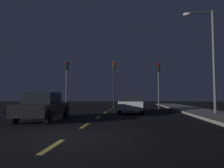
# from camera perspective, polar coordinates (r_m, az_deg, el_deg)

# --- Properties ---
(ground_plane) EXTENTS (80.00, 80.00, 0.00)m
(ground_plane) POSITION_cam_1_polar(r_m,az_deg,el_deg) (13.73, -3.38, -8.83)
(ground_plane) COLOR black
(sidewalk_curb_right) EXTENTS (3.00, 40.00, 0.15)m
(sidewalk_curb_right) POSITION_cam_1_polar(r_m,az_deg,el_deg) (14.63, 27.40, -7.83)
(sidewalk_curb_right) COLOR gray
(sidewalk_curb_right) RESTS_ON ground_plane
(lane_stripe_nearest) EXTENTS (0.16, 1.60, 0.01)m
(lane_stripe_nearest) POSITION_cam_1_polar(r_m,az_deg,el_deg) (5.85, -16.04, -16.12)
(lane_stripe_nearest) COLOR #EACC4C
(lane_stripe_nearest) RESTS_ON ground_plane
(lane_stripe_second) EXTENTS (0.16, 1.60, 0.01)m
(lane_stripe_second) POSITION_cam_1_polar(r_m,az_deg,el_deg) (9.44, -7.47, -11.28)
(lane_stripe_second) COLOR #EACC4C
(lane_stripe_second) RESTS_ON ground_plane
(lane_stripe_third) EXTENTS (0.16, 1.60, 0.01)m
(lane_stripe_third) POSITION_cam_1_polar(r_m,az_deg,el_deg) (13.14, -3.77, -9.06)
(lane_stripe_third) COLOR #EACC4C
(lane_stripe_third) RESTS_ON ground_plane
(lane_stripe_fourth) EXTENTS (0.16, 1.60, 0.01)m
(lane_stripe_fourth) POSITION_cam_1_polar(r_m,az_deg,el_deg) (16.89, -1.73, -7.80)
(lane_stripe_fourth) COLOR #EACC4C
(lane_stripe_fourth) RESTS_ON ground_plane
(lane_stripe_fifth) EXTENTS (0.16, 1.60, 0.01)m
(lane_stripe_fifth) POSITION_cam_1_polar(r_m,az_deg,el_deg) (20.66, -0.44, -6.99)
(lane_stripe_fifth) COLOR #EACC4C
(lane_stripe_fifth) RESTS_ON ground_plane
(lane_stripe_sixth) EXTENTS (0.16, 1.60, 0.01)m
(lane_stripe_sixth) POSITION_cam_1_polar(r_m,az_deg,el_deg) (24.44, 0.45, -6.43)
(lane_stripe_sixth) COLOR #EACC4C
(lane_stripe_sixth) RESTS_ON ground_plane
(traffic_signal_left) EXTENTS (0.32, 0.38, 5.04)m
(traffic_signal_left) POSITION_cam_1_polar(r_m,az_deg,el_deg) (22.83, -12.41, 2.28)
(traffic_signal_left) COLOR #4C4C51
(traffic_signal_left) RESTS_ON ground_plane
(traffic_signal_center) EXTENTS (0.32, 0.38, 4.98)m
(traffic_signal_center) POSITION_cam_1_polar(r_m,az_deg,el_deg) (21.82, 0.56, 2.36)
(traffic_signal_center) COLOR black
(traffic_signal_center) RESTS_ON ground_plane
(traffic_signal_right) EXTENTS (0.32, 0.38, 4.72)m
(traffic_signal_right) POSITION_cam_1_polar(r_m,az_deg,el_deg) (21.92, 12.70, 1.97)
(traffic_signal_right) COLOR #4C4C51
(traffic_signal_right) RESTS_ON ground_plane
(car_stopped_ahead) EXTENTS (2.10, 4.53, 1.40)m
(car_stopped_ahead) POSITION_cam_1_polar(r_m,az_deg,el_deg) (16.59, 5.62, -5.36)
(car_stopped_ahead) COLOR silver
(car_stopped_ahead) RESTS_ON ground_plane
(car_adjacent_lane) EXTENTS (2.00, 4.41, 1.51)m
(car_adjacent_lane) POSITION_cam_1_polar(r_m,az_deg,el_deg) (11.86, -18.37, -5.85)
(car_adjacent_lane) COLOR black
(car_adjacent_lane) RESTS_ON ground_plane
(street_lamp_right) EXTENTS (2.12, 0.36, 7.34)m
(street_lamp_right) POSITION_cam_1_polar(r_m,az_deg,el_deg) (16.12, 25.07, 8.11)
(street_lamp_right) COLOR #4C4C51
(street_lamp_right) RESTS_ON ground_plane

